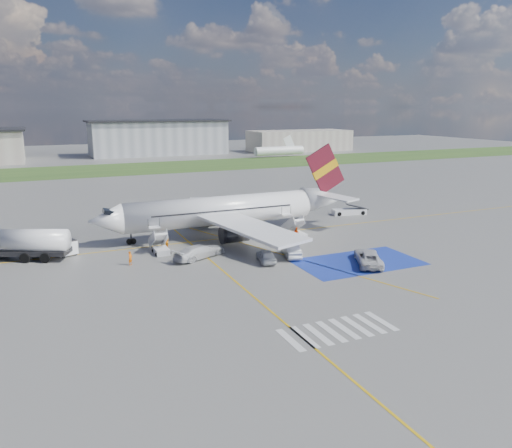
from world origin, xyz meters
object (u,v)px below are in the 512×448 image
object	(u,v)px
car_silver_a	(266,256)
belt_loader	(349,212)
airliner	(230,210)
van_white_a	(368,255)
fuel_tanker	(23,247)
gpu_cart	(67,249)
car_silver_b	(291,251)
van_white_b	(200,249)

from	to	relation	value
car_silver_a	belt_loader	bearing A→B (deg)	-130.53
airliner	van_white_a	xyz separation A→B (m)	(9.19, -18.88, -2.38)
fuel_tanker	airliner	bearing A→B (deg)	27.94
fuel_tanker	car_silver_a	world-z (taller)	fuel_tanker
van_white_a	fuel_tanker	bearing A→B (deg)	1.06
airliner	belt_loader	bearing A→B (deg)	10.07
fuel_tanker	car_silver_a	xyz separation A→B (m)	(25.04, -12.12, -0.78)
fuel_tanker	gpu_cart	bearing A→B (deg)	18.61
car_silver_b	van_white_a	xyz separation A→B (m)	(6.62, -5.85, 0.25)
van_white_b	car_silver_b	bearing A→B (deg)	-136.69
airliner	fuel_tanker	bearing A→B (deg)	-176.72
car_silver_a	car_silver_b	bearing A→B (deg)	-158.29
fuel_tanker	car_silver_b	bearing A→B (deg)	2.62
airliner	car_silver_a	xyz separation A→B (m)	(-0.92, -13.61, -2.67)
van_white_a	van_white_b	distance (m)	19.18
belt_loader	van_white_a	distance (m)	26.35
van_white_a	car_silver_b	bearing A→B (deg)	-14.05
van_white_a	car_silver_a	bearing A→B (deg)	-0.15
car_silver_a	van_white_b	size ratio (longest dim) A/B	0.81
airliner	belt_loader	size ratio (longest dim) A/B	6.11
belt_loader	car_silver_a	size ratio (longest dim) A/B	1.42
airliner	van_white_b	size ratio (longest dim) A/B	6.99
gpu_cart	van_white_b	bearing A→B (deg)	-49.50
gpu_cart	car_silver_b	world-z (taller)	gpu_cart
car_silver_a	van_white_a	world-z (taller)	van_white_a
gpu_cart	belt_loader	xyz separation A→B (m)	(43.65, 5.94, -0.40)
gpu_cart	belt_loader	bearing A→B (deg)	-14.82
van_white_a	van_white_b	world-z (taller)	van_white_b
airliner	belt_loader	xyz separation A→B (m)	(22.31, 3.96, -2.96)
fuel_tanker	van_white_b	bearing A→B (deg)	2.44
fuel_tanker	van_white_a	distance (m)	39.22
fuel_tanker	van_white_a	world-z (taller)	fuel_tanker
fuel_tanker	van_white_b	world-z (taller)	fuel_tanker
gpu_cart	car_silver_a	size ratio (longest dim) A/B	0.61
airliner	car_silver_b	bearing A→B (deg)	-78.84
belt_loader	van_white_b	xyz separation A→B (m)	(-29.62, -13.07, 0.60)
gpu_cart	van_white_b	world-z (taller)	van_white_b
car_silver_a	car_silver_b	xyz separation A→B (m)	(3.49, 0.57, 0.03)
belt_loader	van_white_a	world-z (taller)	van_white_a
belt_loader	airliner	bearing A→B (deg)	-158.43
fuel_tanker	van_white_b	size ratio (longest dim) A/B	2.02
fuel_tanker	gpu_cart	size ratio (longest dim) A/B	4.14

